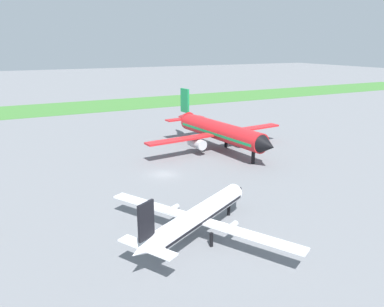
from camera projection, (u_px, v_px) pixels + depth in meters
ground_plane at (164, 174)px, 65.82m from camera, size 600.00×600.00×0.00m
grass_taxiway_strip at (76, 107)px, 134.91m from camera, size 360.00×28.00×0.08m
airplane_midfield_jet at (218, 131)px, 79.46m from camera, size 33.41×32.84×11.81m
airplane_foreground_turboprop at (198, 216)px, 43.51m from camera, size 20.22×23.22×7.68m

